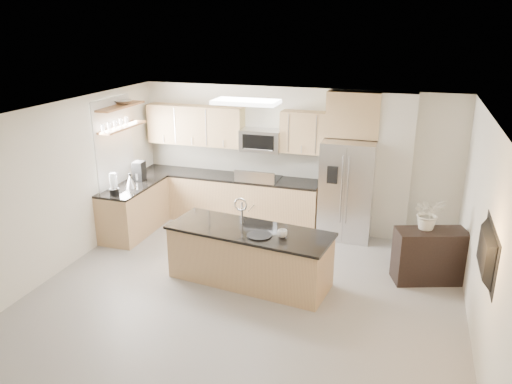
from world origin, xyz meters
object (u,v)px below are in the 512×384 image
(refrigerator, at_px, (347,189))
(coffee_maker, at_px, (139,171))
(bowl, at_px, (123,102))
(kettle, at_px, (130,181))
(blender, at_px, (114,185))
(microwave, at_px, (261,140))
(island, at_px, (250,255))
(cup, at_px, (282,234))
(flower_vase, at_px, (429,205))
(platter, at_px, (259,235))
(range, at_px, (259,201))
(credenza, at_px, (429,256))
(television, at_px, (481,252))

(refrigerator, xyz_separation_m, coffee_maker, (-3.75, -0.72, 0.20))
(bowl, bearing_deg, kettle, -56.96)
(blender, xyz_separation_m, kettle, (0.05, 0.44, -0.05))
(kettle, bearing_deg, microwave, 33.11)
(island, xyz_separation_m, cup, (0.53, -0.11, 0.47))
(microwave, distance_m, island, 2.66)
(blender, xyz_separation_m, flower_vase, (5.08, 0.33, 0.10))
(coffee_maker, height_order, flower_vase, flower_vase)
(coffee_maker, bearing_deg, kettle, -80.77)
(platter, xyz_separation_m, coffee_maker, (-2.84, 1.60, 0.24))
(platter, distance_m, blender, 2.92)
(range, height_order, cup, range)
(blender, bearing_deg, refrigerator, 23.01)
(island, xyz_separation_m, blender, (-2.61, 0.55, 0.66))
(range, relative_size, flower_vase, 1.53)
(microwave, bearing_deg, platter, -73.39)
(blender, bearing_deg, platter, -14.51)
(coffee_maker, relative_size, bowl, 0.97)
(island, height_order, credenza, island)
(credenza, height_order, platter, platter)
(island, distance_m, flower_vase, 2.74)
(microwave, xyz_separation_m, island, (0.53, -2.31, -1.21))
(platter, bearing_deg, coffee_maker, 150.64)
(refrigerator, xyz_separation_m, television, (1.85, -3.07, 0.46))
(blender, xyz_separation_m, bowl, (-0.18, 0.78, 1.30))
(kettle, xyz_separation_m, bowl, (-0.23, 0.35, 1.35))
(bowl, bearing_deg, coffee_maker, 28.71)
(refrigerator, height_order, kettle, refrigerator)
(platter, bearing_deg, bowl, 153.21)
(microwave, relative_size, island, 0.30)
(refrigerator, relative_size, flower_vase, 2.39)
(kettle, xyz_separation_m, coffee_maker, (-0.07, 0.43, 0.05))
(bowl, height_order, television, bowl)
(kettle, bearing_deg, bowl, 123.04)
(range, height_order, bowl, bowl)
(island, bearing_deg, cup, -4.71)
(range, xyz_separation_m, kettle, (-2.02, -1.20, 0.56))
(platter, bearing_deg, refrigerator, 68.37)
(cup, height_order, kettle, kettle)
(range, bearing_deg, kettle, -149.42)
(credenza, relative_size, bowl, 2.79)
(range, distance_m, kettle, 2.42)
(island, xyz_separation_m, platter, (0.21, -0.18, 0.43))
(television, bearing_deg, refrigerator, 31.04)
(kettle, height_order, television, television)
(blender, bearing_deg, bowl, 102.62)
(island, xyz_separation_m, coffee_maker, (-2.63, 1.42, 0.67))
(platter, distance_m, flower_vase, 2.52)
(kettle, bearing_deg, cup, -19.65)
(island, bearing_deg, coffee_maker, 159.00)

